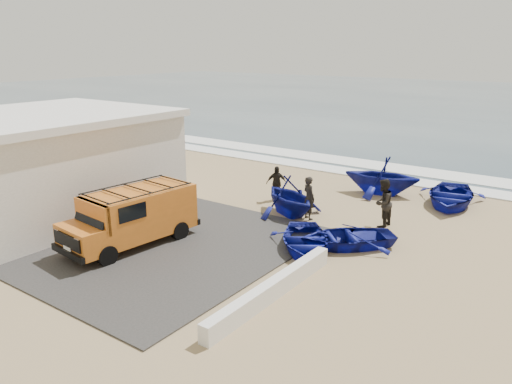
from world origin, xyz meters
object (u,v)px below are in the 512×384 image
Objects in this scene: boat_mid_left at (289,196)px; fisherman_back at (276,183)px; building at (46,162)px; fisherman_middle at (383,203)px; boat_near_left at (305,240)px; boat_far_left at (382,175)px; boat_near_right at (347,237)px; fisherman_front at (309,198)px; boat_far_right at (450,196)px; van at (133,215)px; parapet at (273,289)px.

boat_mid_left is 2.26m from fisherman_back.
building reaches higher than fisherman_middle.
boat_near_left is 8.34m from boat_far_left.
fisherman_front reaches higher than boat_near_right.
boat_near_right is 0.83× the size of boat_far_right.
boat_far_right is 2.57× the size of fisherman_back.
van is 6.74m from boat_mid_left.
boat_far_left is at bearing 7.46° from boat_mid_left.
parapet is at bearing -4.58° from building.
boat_near_left is 1.07× the size of boat_mid_left.
van is 6.23m from boat_near_left.
building is 13.20m from boat_near_right.
boat_near_left is 1.01× the size of boat_near_right.
boat_near_right is at bearing 0.05° from fisherman_middle.
boat_mid_left is at bearing 29.50° from fisherman_front.
fisherman_back reaches higher than boat_near_left.
parapet is 3.69× the size of fisherman_back.
boat_mid_left is 7.57m from boat_far_right.
fisherman_front reaches higher than fisherman_back.
boat_near_left is at bearing 12.80° from building.
boat_mid_left is at bearing -71.11° from fisherman_middle.
fisherman_middle is (3.77, 0.98, 0.12)m from boat_mid_left.
boat_far_left is at bearing -153.19° from fisherman_middle.
parapet is 9.63m from fisherman_back.
boat_near_left reaches higher than parapet.
boat_far_right is at bearing -100.59° from fisherman_front.
fisherman_back is (-3.63, -3.82, -0.13)m from boat_far_left.
fisherman_middle is at bearing 88.27° from parapet.
van is at bearing -33.25° from boat_far_left.
boat_near_left is (-1.04, 3.60, 0.08)m from parapet.
van reaches higher than fisherman_back.
boat_far_right is at bearing 166.52° from fisherman_middle.
building is at bearing -152.51° from boat_far_right.
fisherman_middle is at bearing 11.87° from boat_far_left.
boat_mid_left is (2.82, 6.11, -0.28)m from van.
fisherman_front is (0.93, 0.03, 0.06)m from boat_mid_left.
boat_far_left is 3.30m from boat_far_right.
van is 7.73m from fisherman_back.
boat_far_right is at bearing -12.24° from fisherman_back.
boat_near_right is (0.02, 4.78, 0.08)m from parapet.
boat_mid_left is 0.94m from fisherman_front.
fisherman_middle is at bearing 27.18° from building.
boat_mid_left is 3.90m from fisherman_middle.
parapet is (12.50, -1.00, -1.89)m from building.
boat_near_right is (1.06, 1.17, -0.00)m from boat_near_left.
van is (6.14, -0.55, -1.03)m from building.
van is at bearing -135.16° from boat_far_right.
boat_far_right is at bearing 82.07° from parapet.
boat_far_right reaches higher than parapet.
building is at bearing 159.15° from boat_near_left.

